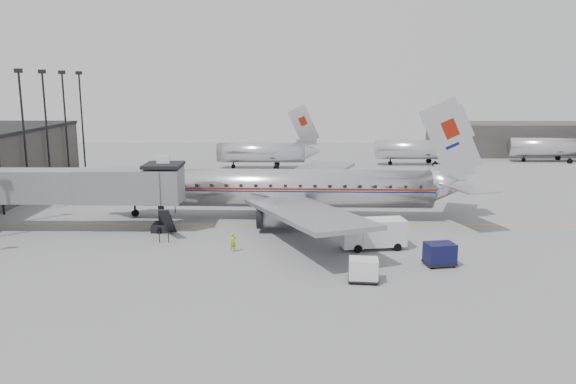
{
  "coord_description": "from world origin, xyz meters",
  "views": [
    {
      "loc": [
        2.98,
        -47.54,
        13.88
      ],
      "look_at": [
        2.59,
        6.29,
        3.2
      ],
      "focal_mm": 35.0,
      "sensor_mm": 36.0,
      "label": 1
    }
  ],
  "objects_px": {
    "airliner": "(284,188)",
    "ramp_worker": "(233,242)",
    "baggage_cart_navy": "(440,254)",
    "service_van": "(374,233)",
    "baggage_cart_white": "(363,270)"
  },
  "relations": [
    {
      "from": "airliner",
      "to": "baggage_cart_navy",
      "type": "relative_size",
      "value": 15.64
    },
    {
      "from": "airliner",
      "to": "service_van",
      "type": "height_order",
      "value": "airliner"
    },
    {
      "from": "baggage_cart_navy",
      "to": "service_van",
      "type": "bearing_deg",
      "value": 124.4
    },
    {
      "from": "airliner",
      "to": "ramp_worker",
      "type": "bearing_deg",
      "value": -107.12
    },
    {
      "from": "service_van",
      "to": "baggage_cart_white",
      "type": "height_order",
      "value": "service_van"
    },
    {
      "from": "airliner",
      "to": "ramp_worker",
      "type": "relative_size",
      "value": 24.91
    },
    {
      "from": "service_van",
      "to": "baggage_cart_navy",
      "type": "height_order",
      "value": "service_van"
    },
    {
      "from": "service_van",
      "to": "ramp_worker",
      "type": "bearing_deg",
      "value": 176.12
    },
    {
      "from": "airliner",
      "to": "service_van",
      "type": "xyz_separation_m",
      "value": [
        7.73,
        -10.63,
        -1.82
      ]
    },
    {
      "from": "service_van",
      "to": "ramp_worker",
      "type": "relative_size",
      "value": 3.53
    },
    {
      "from": "service_van",
      "to": "baggage_cart_white",
      "type": "bearing_deg",
      "value": -111.75
    },
    {
      "from": "airliner",
      "to": "service_van",
      "type": "bearing_deg",
      "value": -52.0
    },
    {
      "from": "baggage_cart_white",
      "to": "baggage_cart_navy",
      "type": "bearing_deg",
      "value": 35.4
    },
    {
      "from": "baggage_cart_navy",
      "to": "baggage_cart_white",
      "type": "height_order",
      "value": "baggage_cart_navy"
    },
    {
      "from": "baggage_cart_white",
      "to": "ramp_worker",
      "type": "relative_size",
      "value": 1.44
    }
  ]
}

